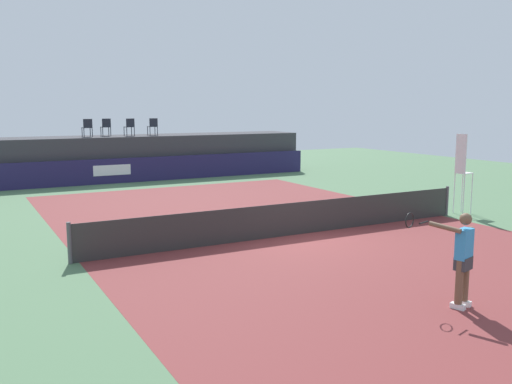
% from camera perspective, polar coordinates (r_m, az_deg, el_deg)
% --- Properties ---
extents(ground_plane, '(48.00, 48.00, 0.00)m').
position_cam_1_polar(ground_plane, '(18.62, -1.15, -2.61)').
color(ground_plane, '#4C704C').
extents(court_inner, '(12.00, 22.00, 0.00)m').
position_cam_1_polar(court_inner, '(16.07, 3.80, -4.44)').
color(court_inner, maroon).
rests_on(court_inner, ground).
extents(sponsor_wall, '(18.00, 0.22, 1.20)m').
position_cam_1_polar(sponsor_wall, '(28.16, -11.06, 2.32)').
color(sponsor_wall, '#231E4C').
rests_on(sponsor_wall, ground).
extents(spectator_platform, '(18.00, 2.80, 2.20)m').
position_cam_1_polar(spectator_platform, '(29.83, -12.12, 3.60)').
color(spectator_platform, '#38383D').
rests_on(spectator_platform, ground).
extents(spectator_chair_far_left, '(0.45, 0.45, 0.89)m').
position_cam_1_polar(spectator_chair_far_left, '(28.88, -16.98, 6.43)').
color(spectator_chair_far_left, '#1E232D').
rests_on(spectator_chair_far_left, spectator_platform).
extents(spectator_chair_left, '(0.44, 0.44, 0.89)m').
position_cam_1_polar(spectator_chair_left, '(29.54, -15.19, 6.55)').
color(spectator_chair_left, '#1E232D').
rests_on(spectator_chair_left, spectator_platform).
extents(spectator_chair_center, '(0.47, 0.47, 0.89)m').
position_cam_1_polar(spectator_chair_center, '(29.44, -12.89, 6.62)').
color(spectator_chair_center, '#1E232D').
rests_on(spectator_chair_center, spectator_platform).
extents(spectator_chair_right, '(0.44, 0.44, 0.89)m').
position_cam_1_polar(spectator_chair_right, '(29.79, -10.58, 6.72)').
color(spectator_chair_right, '#1E232D').
rests_on(spectator_chair_right, spectator_platform).
extents(umpire_chair, '(0.45, 0.45, 2.76)m').
position_cam_1_polar(umpire_chair, '(20.28, 20.46, 2.31)').
color(umpire_chair, white).
rests_on(umpire_chair, ground).
extents(tennis_net, '(12.40, 0.02, 0.95)m').
position_cam_1_polar(tennis_net, '(15.97, 3.82, -2.78)').
color(tennis_net, '#2D2D2D').
rests_on(tennis_net, ground).
extents(net_post_near, '(0.10, 0.10, 1.00)m').
position_cam_1_polar(net_post_near, '(13.76, -18.66, -5.00)').
color(net_post_near, '#4C4C51').
rests_on(net_post_near, ground).
extents(net_post_far, '(0.10, 0.10, 1.00)m').
position_cam_1_polar(net_post_far, '(19.94, 19.05, -0.87)').
color(net_post_far, '#4C4C51').
rests_on(net_post_far, ground).
extents(tennis_player, '(0.93, 1.10, 1.77)m').
position_cam_1_polar(tennis_player, '(10.83, 20.42, -6.24)').
color(tennis_player, white).
rests_on(tennis_player, court_inner).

